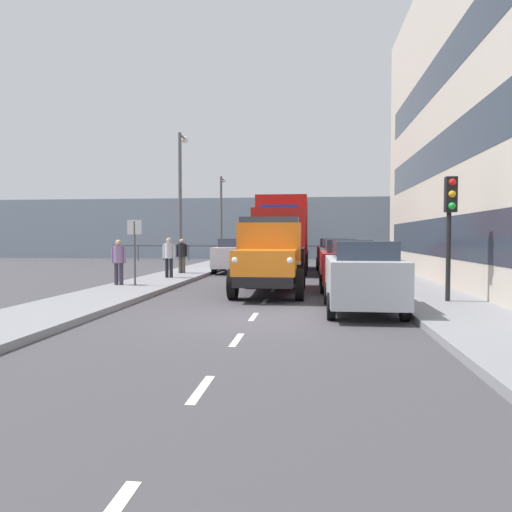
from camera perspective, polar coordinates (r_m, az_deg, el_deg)
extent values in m
plane|color=#423F44|center=(19.01, 2.55, -3.23)|extent=(80.00, 80.00, 0.00)
cube|color=gray|center=(19.25, 16.54, -3.03)|extent=(2.37, 36.00, 0.15)
cube|color=gray|center=(19.87, -10.99, -2.81)|extent=(2.37, 36.00, 0.15)
cube|color=silver|center=(6.06, -6.44, -15.21)|extent=(0.12, 1.10, 0.01)
cube|color=silver|center=(8.73, -2.26, -9.76)|extent=(0.12, 1.10, 0.01)
cube|color=silver|center=(11.16, -0.29, -7.11)|extent=(0.12, 1.10, 0.01)
cube|color=silver|center=(13.83, 1.05, -5.29)|extent=(0.12, 1.10, 0.01)
cube|color=silver|center=(16.54, 1.95, -4.04)|extent=(0.12, 1.10, 0.01)
cube|color=silver|center=(19.16, 2.58, -3.17)|extent=(0.12, 1.10, 0.01)
cube|color=silver|center=(21.82, 3.06, -2.51)|extent=(0.12, 1.10, 0.01)
cube|color=silver|center=(24.15, 3.40, -2.05)|extent=(0.12, 1.10, 0.01)
cube|color=silver|center=(26.68, 3.70, -1.64)|extent=(0.12, 1.10, 0.01)
cube|color=silver|center=(29.27, 3.95, -1.29)|extent=(0.12, 1.10, 0.01)
cube|color=silver|center=(32.25, 4.18, -0.96)|extent=(0.12, 1.10, 0.01)
cube|color=#2D3847|center=(19.61, 20.01, 2.07)|extent=(0.08, 17.15, 1.40)
cube|color=#2D3847|center=(19.83, 20.13, 10.77)|extent=(0.08, 17.15, 1.40)
cube|color=#2D3847|center=(20.50, 20.25, 19.09)|extent=(0.08, 17.15, 1.40)
cube|color=#8C9EAD|center=(39.91, 4.64, 3.24)|extent=(80.00, 0.80, 5.00)
cylinder|color=#4C5156|center=(38.46, 25.78, 0.23)|extent=(0.08, 0.08, 1.20)
cylinder|color=#4C5156|center=(37.84, 22.92, 0.25)|extent=(0.08, 0.08, 1.20)
cylinder|color=#4C5156|center=(37.33, 19.98, 0.26)|extent=(0.08, 0.08, 1.20)
cylinder|color=#4C5156|center=(36.91, 16.96, 0.28)|extent=(0.08, 0.08, 1.20)
cylinder|color=#4C5156|center=(36.60, 13.88, 0.30)|extent=(0.08, 0.08, 1.20)
cylinder|color=#4C5156|center=(36.40, 10.75, 0.31)|extent=(0.08, 0.08, 1.20)
cylinder|color=#4C5156|center=(36.31, 7.60, 0.33)|extent=(0.08, 0.08, 1.20)
cylinder|color=#4C5156|center=(36.32, 4.45, 0.34)|extent=(0.08, 0.08, 1.20)
cylinder|color=#4C5156|center=(36.45, 1.31, 0.35)|extent=(0.08, 0.08, 1.20)
cylinder|color=#4C5156|center=(36.68, -1.81, 0.37)|extent=(0.08, 0.08, 1.20)
cylinder|color=#4C5156|center=(37.03, -4.87, 0.38)|extent=(0.08, 0.08, 1.20)
cylinder|color=#4C5156|center=(37.47, -7.87, 0.39)|extent=(0.08, 0.08, 1.20)
cylinder|color=#4C5156|center=(38.02, -10.79, 0.39)|extent=(0.08, 0.08, 1.20)
cylinder|color=#4C5156|center=(38.66, -13.62, 0.40)|extent=(0.08, 0.08, 1.20)
cylinder|color=#4C5156|center=(39.39, -16.35, 0.41)|extent=(0.08, 0.08, 1.20)
cube|color=#4C5156|center=(36.31, 4.45, 1.16)|extent=(28.00, 0.08, 0.08)
cube|color=black|center=(15.68, 1.75, -2.20)|extent=(1.64, 5.60, 0.30)
cube|color=orange|center=(13.81, 1.12, -0.73)|extent=(1.72, 1.90, 0.70)
cube|color=silver|center=(12.92, 0.74, -1.07)|extent=(1.16, 0.08, 0.56)
sphere|color=white|center=(12.86, 4.00, -0.51)|extent=(0.20, 0.20, 0.20)
sphere|color=white|center=(13.01, -2.48, -0.47)|extent=(0.20, 0.20, 0.20)
cube|color=orange|center=(15.30, 1.65, 1.72)|extent=(1.93, 1.34, 1.15)
cube|color=#2D3847|center=(15.30, 1.65, 3.50)|extent=(1.78, 1.23, 0.56)
cube|color=#2D2319|center=(17.00, 2.13, -1.07)|extent=(2.10, 2.80, 0.16)
cube|color=black|center=(16.94, 5.53, -0.01)|extent=(0.08, 2.80, 0.56)
cube|color=black|center=(17.09, -1.24, 0.02)|extent=(0.08, 2.80, 0.56)
cylinder|color=black|center=(13.97, 5.13, -3.37)|extent=(0.24, 0.90, 0.90)
cylinder|color=black|center=(14.15, -2.73, -3.30)|extent=(0.24, 0.90, 0.90)
cylinder|color=black|center=(17.18, 5.39, -2.32)|extent=(0.24, 0.90, 0.90)
cylinder|color=black|center=(17.32, -1.02, -2.27)|extent=(0.24, 0.90, 0.90)
cube|color=red|center=(22.55, 2.73, 2.27)|extent=(2.40, 2.21, 2.60)
cube|color=#2D3847|center=(22.56, 2.73, 3.72)|extent=(2.20, 2.04, 0.80)
cube|color=#1933B2|center=(22.60, 2.74, 5.82)|extent=(1.75, 0.20, 0.16)
cube|color=red|center=(26.55, 3.30, 3.45)|extent=(2.50, 5.95, 3.00)
cube|color=black|center=(25.63, 3.18, -0.24)|extent=(2.00, 8.07, 0.36)
cylinder|color=black|center=(22.63, 5.65, -1.04)|extent=(0.28, 1.04, 1.04)
cylinder|color=black|center=(22.78, -0.15, -1.00)|extent=(0.28, 1.04, 1.04)
cylinder|color=black|center=(26.24, 5.77, -0.58)|extent=(0.28, 1.04, 1.04)
cylinder|color=black|center=(26.37, 0.76, -0.56)|extent=(0.28, 1.04, 1.04)
cylinder|color=black|center=(28.36, 5.82, -0.37)|extent=(0.28, 1.04, 1.04)
cylinder|color=black|center=(28.48, 1.19, -0.35)|extent=(0.28, 1.04, 1.04)
cube|color=#B7BABF|center=(12.07, 12.30, -2.64)|extent=(1.65, 3.99, 1.00)
cube|color=#2D3847|center=(11.83, 12.42, 0.70)|extent=(1.35, 2.19, 0.42)
cylinder|color=black|center=(13.30, 8.36, -4.33)|extent=(0.18, 0.60, 0.60)
cylinder|color=black|center=(13.44, 15.08, -4.31)|extent=(0.18, 0.60, 0.60)
cylinder|color=black|center=(10.85, 8.79, -5.83)|extent=(0.18, 0.60, 0.60)
cylinder|color=black|center=(11.02, 17.01, -5.77)|extent=(0.18, 0.60, 0.60)
cube|color=#B21E1E|center=(16.99, 10.61, -1.21)|extent=(1.76, 3.94, 1.00)
cube|color=#2D3847|center=(16.77, 10.68, 1.17)|extent=(1.44, 2.17, 0.42)
cylinder|color=black|center=(18.21, 7.70, -2.54)|extent=(0.18, 0.60, 0.60)
cylinder|color=black|center=(18.32, 12.94, -2.55)|extent=(0.18, 0.60, 0.60)
cylinder|color=black|center=(15.78, 7.88, -3.29)|extent=(0.18, 0.60, 0.60)
cylinder|color=black|center=(15.90, 13.93, -3.29)|extent=(0.18, 0.60, 0.60)
cube|color=slate|center=(22.59, 9.60, -0.35)|extent=(1.69, 4.35, 1.00)
cube|color=#2D3847|center=(22.37, 9.64, 1.44)|extent=(1.38, 2.39, 0.42)
cylinder|color=black|center=(23.94, 7.50, -1.39)|extent=(0.18, 0.60, 0.60)
cylinder|color=black|center=(24.02, 11.33, -1.40)|extent=(0.18, 0.60, 0.60)
cylinder|color=black|center=(21.24, 7.62, -1.85)|extent=(0.18, 0.60, 0.60)
cylinder|color=black|center=(21.34, 11.93, -1.87)|extent=(0.18, 0.60, 0.60)
cube|color=maroon|center=(27.76, 9.02, 0.14)|extent=(1.80, 4.56, 1.00)
cube|color=#2D3847|center=(27.55, 9.05, 1.60)|extent=(1.47, 2.51, 0.42)
cylinder|color=black|center=(29.17, 7.22, -0.73)|extent=(0.18, 0.60, 0.60)
cylinder|color=black|center=(29.24, 10.56, -0.75)|extent=(0.18, 0.60, 0.60)
cylinder|color=black|center=(26.35, 7.30, -1.05)|extent=(0.18, 0.60, 0.60)
cylinder|color=black|center=(26.43, 11.00, -1.07)|extent=(0.18, 0.60, 0.60)
cube|color=white|center=(24.79, -2.38, -0.09)|extent=(1.81, 4.17, 1.00)
cube|color=#2D3847|center=(24.96, -2.31, 1.56)|extent=(1.49, 2.29, 0.42)
cylinder|color=black|center=(23.41, -0.78, -1.45)|extent=(0.18, 0.60, 0.60)
cylinder|color=black|center=(23.69, -4.91, -1.42)|extent=(0.18, 0.60, 0.60)
cylinder|color=black|center=(25.97, -0.06, -1.08)|extent=(0.18, 0.60, 0.60)
cylinder|color=black|center=(26.23, -3.80, -1.06)|extent=(0.18, 0.60, 0.60)
cube|color=black|center=(30.52, -0.70, 0.36)|extent=(1.70, 4.10, 1.00)
cube|color=#2D3847|center=(30.70, -0.65, 1.69)|extent=(1.39, 2.25, 0.42)
cylinder|color=black|center=(29.19, 0.56, -0.71)|extent=(0.18, 0.60, 0.60)
cylinder|color=black|center=(29.40, -2.57, -0.69)|extent=(0.18, 0.60, 0.60)
cylinder|color=black|center=(31.71, 1.04, -0.48)|extent=(0.18, 0.60, 0.60)
cylinder|color=black|center=(31.91, -1.85, -0.46)|extent=(0.18, 0.60, 0.60)
cube|color=navy|center=(36.96, 0.57, 0.69)|extent=(1.77, 4.13, 1.00)
cube|color=#2D3847|center=(37.15, 0.60, 1.80)|extent=(1.45, 2.27, 0.42)
cylinder|color=black|center=(35.63, 1.70, -0.17)|extent=(0.18, 0.60, 0.60)
cylinder|color=black|center=(35.81, -0.98, -0.16)|extent=(0.18, 0.60, 0.60)
cylinder|color=black|center=(38.18, 2.02, -0.01)|extent=(0.18, 0.60, 0.60)
cylinder|color=black|center=(38.35, -0.49, 0.00)|extent=(0.18, 0.60, 0.60)
cylinder|color=#383342|center=(17.54, -15.48, -2.03)|extent=(0.14, 0.14, 0.76)
cylinder|color=#383342|center=(17.61, -16.03, -2.02)|extent=(0.14, 0.14, 0.76)
cylinder|color=gray|center=(17.54, -15.78, 0.19)|extent=(0.34, 0.34, 0.60)
cylinder|color=gray|center=(17.46, -15.11, 0.09)|extent=(0.09, 0.09, 0.55)
cylinder|color=gray|center=(17.63, -16.44, 0.10)|extent=(0.09, 0.09, 0.55)
sphere|color=tan|center=(17.53, -15.79, 1.51)|extent=(0.21, 0.21, 0.21)
cylinder|color=black|center=(20.20, -9.90, -1.38)|extent=(0.14, 0.14, 0.79)
cylinder|color=black|center=(20.25, -10.38, -1.38)|extent=(0.14, 0.14, 0.79)
cylinder|color=silver|center=(20.19, -10.15, 0.63)|extent=(0.34, 0.34, 0.63)
cylinder|color=silver|center=(20.13, -9.55, 0.54)|extent=(0.09, 0.09, 0.58)
cylinder|color=silver|center=(20.26, -10.75, 0.54)|extent=(0.09, 0.09, 0.58)
sphere|color=tan|center=(20.18, -10.16, 1.82)|extent=(0.21, 0.21, 0.21)
cylinder|color=#4C473D|center=(22.59, -8.45, -1.03)|extent=(0.14, 0.14, 0.76)
cylinder|color=#4C473D|center=(22.64, -8.89, -1.02)|extent=(0.14, 0.14, 0.76)
cylinder|color=black|center=(22.59, -8.68, 0.71)|extent=(0.34, 0.34, 0.60)
cylinder|color=black|center=(22.53, -8.14, 0.63)|extent=(0.09, 0.09, 0.56)
cylinder|color=black|center=(22.65, -9.21, 0.63)|extent=(0.09, 0.09, 0.56)
sphere|color=tan|center=(22.58, -8.68, 1.73)|extent=(0.21, 0.21, 0.21)
cylinder|color=black|center=(13.56, 21.60, 1.81)|extent=(0.12, 0.12, 3.20)
cube|color=black|center=(13.47, 21.83, 6.70)|extent=(0.28, 0.24, 0.90)
sphere|color=red|center=(13.38, 21.99, 8.02)|extent=(0.18, 0.18, 0.18)
sphere|color=orange|center=(13.35, 21.97, 6.74)|extent=(0.18, 0.18, 0.18)
sphere|color=green|center=(13.33, 21.95, 5.45)|extent=(0.18, 0.18, 0.18)
cylinder|color=#59595B|center=(22.85, -8.86, 6.14)|extent=(0.16, 0.16, 6.45)
cylinder|color=#59595B|center=(23.69, -8.61, 13.63)|extent=(0.10, 0.90, 0.10)
sphere|color=silver|center=(24.11, -8.33, 13.31)|extent=(0.32, 0.32, 0.32)
cylinder|color=#59595B|center=(32.88, -4.10, 4.33)|extent=(0.16, 0.16, 5.70)
cylinder|color=#59595B|center=(33.53, -3.97, 9.01)|extent=(0.10, 0.90, 0.10)
sphere|color=silver|center=(33.97, -3.83, 8.84)|extent=(0.32, 0.32, 0.32)
cylinder|color=#4C4C4C|center=(17.13, -14.00, 0.29)|extent=(0.07, 0.07, 2.20)
cube|color=silver|center=(17.13, -14.03, 3.30)|extent=(0.50, 0.04, 0.50)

